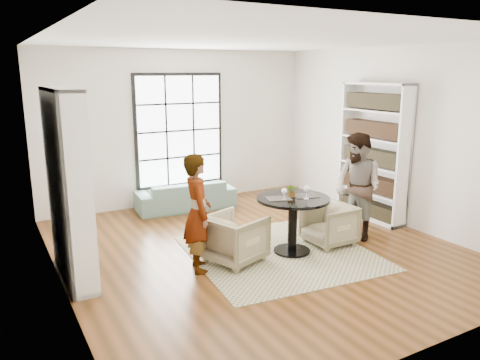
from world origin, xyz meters
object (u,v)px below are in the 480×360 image
flower_centerpiece (292,190)px  pedestal_table (293,213)px  person_right (358,187)px  wine_glass_right (307,189)px  person_left (198,213)px  wine_glass_left (284,191)px  sofa (185,195)px  armchair_right (329,224)px  armchair_left (235,238)px

flower_centerpiece → pedestal_table: bearing=-77.9°
person_right → wine_glass_right: person_right is taller
pedestal_table → person_left: bearing=175.2°
pedestal_table → wine_glass_left: wine_glass_left is taller
wine_glass_left → flower_centerpiece: flower_centerpiece is taller
sofa → wine_glass_right: bearing=106.0°
pedestal_table → sofa: 2.88m
sofa → pedestal_table: bearing=104.5°
sofa → wine_glass_left: (0.30, -2.87, 0.69)m
person_left → sofa: bearing=-6.2°
sofa → armchair_right: 3.05m
person_right → wine_glass_right: 1.14m
pedestal_table → armchair_right: (0.68, 0.01, -0.29)m
wine_glass_left → armchair_left: bearing=166.2°
person_left → wine_glass_left: size_ratio=9.19×
armchair_left → armchair_right: (1.57, -0.11, -0.03)m
wine_glass_right → person_right: bearing=8.4°
person_left → wine_glass_right: (1.55, -0.28, 0.19)m
wine_glass_left → wine_glass_right: (0.30, -0.11, 0.02)m
armchair_left → wine_glass_left: (0.70, -0.17, 0.62)m
armchair_right → wine_glass_left: wine_glass_left is taller
pedestal_table → flower_centerpiece: 0.33m
armchair_left → person_left: size_ratio=0.47×
armchair_right → wine_glass_left: (-0.88, -0.06, 0.64)m
pedestal_table → person_right: size_ratio=0.63×
sofa → person_right: bearing=126.1°
person_left → wine_glass_right: bearing=-87.1°
sofa → person_left: size_ratio=1.18×
armchair_right → person_left: size_ratio=0.44×
sofa → wine_glass_left: 2.97m
wine_glass_left → flower_centerpiece: bearing=21.3°
person_right → wine_glass_right: size_ratio=8.44×
sofa → person_left: (-0.95, -2.70, 0.51)m
armchair_right → wine_glass_left: bearing=-86.9°
armchair_right → person_right: size_ratio=0.41×
sofa → wine_glass_right: wine_glass_right is taller
wine_glass_left → wine_glass_right: size_ratio=0.86×
pedestal_table → wine_glass_left: size_ratio=6.14×
armchair_left → armchair_right: bearing=-113.8°
armchair_right → person_right: 0.76m
armchair_left → wine_glass_left: 0.95m
armchair_right → person_left: bearing=-93.6°
armchair_right → wine_glass_right: size_ratio=3.46×
armchair_left → flower_centerpiece: bearing=-116.0°
pedestal_table → wine_glass_right: 0.42m
sofa → armchair_left: 2.73m
sofa → armchair_right: (1.17, -2.82, 0.04)m
person_left → flower_centerpiece: person_left is taller
sofa → flower_centerpiece: 2.92m
armchair_right → person_right: bearing=89.5°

